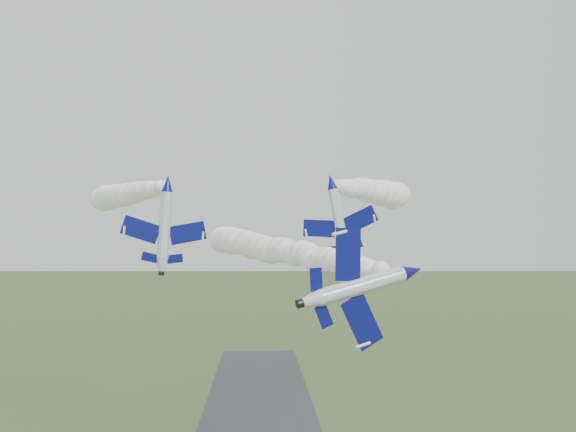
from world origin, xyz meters
The scene contains 6 objects.
jet_lead centered at (13.20, -4.96, 32.77)m, with size 5.70×11.96×9.92m.
smoke_trail_jet_lead centered at (2.21, 27.81, 34.56)m, with size 4.65×62.83×4.65m, color white, non-canonical shape.
jet_pair_left centered at (-11.51, 19.61, 42.85)m, with size 10.53×12.21×3.11m.
smoke_trail_jet_pair_left centered at (-23.96, 53.76, 44.26)m, with size 5.27×66.82×5.27m, color white, non-canonical shape.
jet_pair_right centered at (8.83, 19.18, 43.09)m, with size 9.38×11.08×3.19m.
smoke_trail_jet_pair_right centered at (21.08, 54.38, 44.90)m, with size 5.83×70.31×5.83m, color white, non-canonical shape.
Camera 1 is at (-0.25, -60.30, 34.73)m, focal length 40.00 mm.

